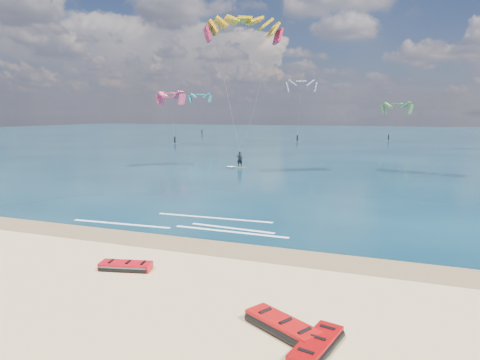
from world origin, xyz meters
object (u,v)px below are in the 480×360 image
at_px(packed_kite_right, 316,351).
at_px(kitesurfer_main, 241,88).
at_px(packed_kite_left, 126,270).
at_px(packed_kite_mid, 282,331).

relative_size(packed_kite_right, kitesurfer_main, 0.14).
bearing_deg(packed_kite_right, kitesurfer_main, 36.20).
bearing_deg(kitesurfer_main, packed_kite_right, -86.80).
xyz_separation_m(packed_kite_left, kitesurfer_main, (-5.81, 29.50, 8.83)).
height_order(packed_kite_right, kitesurfer_main, kitesurfer_main).
height_order(packed_kite_left, kitesurfer_main, kitesurfer_main).
xyz_separation_m(packed_kite_left, packed_kite_right, (8.28, -3.31, 0.00)).
xyz_separation_m(packed_kite_mid, packed_kite_right, (1.11, -0.70, 0.00)).
distance_m(packed_kite_mid, packed_kite_right, 1.32).
relative_size(packed_kite_left, packed_kite_right, 0.94).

